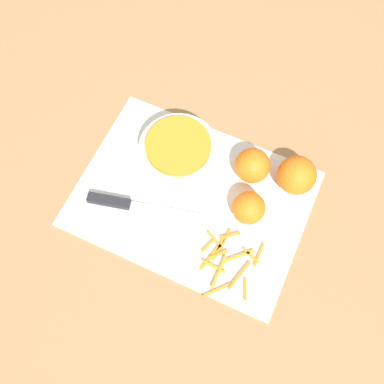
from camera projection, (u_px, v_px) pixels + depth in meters
name	position (u px, v px, depth m)	size (l,w,h in m)	color
ground_plane	(192.00, 199.00, 0.94)	(4.00, 4.00, 0.00)	#9E754C
cutting_board	(192.00, 198.00, 0.94)	(0.47, 0.35, 0.01)	silver
bowl_speckled	(179.00, 154.00, 0.93)	(0.16, 0.16, 0.08)	silver
knife	(123.00, 204.00, 0.93)	(0.24, 0.08, 0.02)	#232328
orange_left	(252.00, 166.00, 0.93)	(0.07, 0.07, 0.07)	orange
orange_right	(297.00, 175.00, 0.91)	(0.08, 0.08, 0.08)	orange
orange_back	(249.00, 208.00, 0.89)	(0.07, 0.07, 0.07)	orange
peel_pile	(227.00, 260.00, 0.88)	(0.12, 0.15, 0.01)	orange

